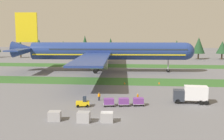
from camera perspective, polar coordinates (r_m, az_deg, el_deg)
ground_plane at (r=46.93m, az=-0.66°, el=-10.08°), size 400.00×400.00×0.00m
grass_strip_near at (r=81.04m, az=1.92°, el=-2.33°), size 320.00×12.09×0.01m
grass_strip_far at (r=116.76m, az=2.97°, el=0.86°), size 320.00×12.09×0.01m
airliner at (r=98.60m, az=-2.00°, el=3.93°), size 64.52×79.15×20.99m
baggage_tug at (r=54.38m, az=-5.96°, el=-6.68°), size 2.78×1.71×1.97m
cargo_dolly_lead at (r=54.42m, az=-0.64°, el=-6.51°), size 2.42×1.84×1.55m
cargo_dolly_second at (r=54.66m, az=2.42°, el=-6.45°), size 2.42×1.84×1.55m
cargo_dolly_third at (r=55.06m, az=5.44°, el=-6.37°), size 2.42×1.84×1.55m
catering_truck at (r=58.68m, az=15.92°, el=-4.71°), size 7.10×2.80×3.58m
ground_crew_marshaller at (r=58.82m, az=-2.66°, el=-5.38°), size 0.56×0.36×1.74m
ground_crew_loader at (r=58.27m, az=5.31°, el=-5.54°), size 0.38×0.46×1.74m
uld_container_0 at (r=47.10m, az=-11.69°, el=-9.20°), size 2.14×1.78×1.53m
uld_container_1 at (r=45.54m, az=-5.84°, el=-9.57°), size 2.01×1.61×1.69m
uld_container_2 at (r=45.45m, az=-1.06°, el=-9.64°), size 2.11×1.73×1.58m
taxiway_marker_0 at (r=76.92m, az=2.60°, el=-2.70°), size 0.44×0.44×0.52m
taxiway_marker_1 at (r=78.05m, az=9.64°, el=-2.60°), size 0.44×0.44×0.66m
distant_tree_line at (r=148.32m, az=3.13°, el=4.91°), size 150.61×10.05×12.14m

